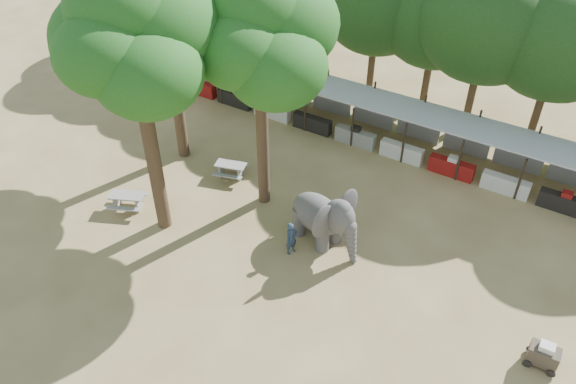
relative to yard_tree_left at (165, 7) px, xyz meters
The scene contains 11 objects.
ground 14.23m from the yard_tree_left, 38.20° to the right, with size 100.00×100.00×0.00m, color brown.
vendor_stalls 13.30m from the yard_tree_left, 36.06° to the left, with size 28.00×2.99×2.80m.
yard_tree_left is the anchor object (origin of this frame).
yard_tree_center 5.92m from the yard_tree_left, 59.04° to the right, with size 7.10×6.90×12.04m.
yard_tree_back 6.09m from the yard_tree_left, ahead, with size 7.10×6.90×11.36m.
backdrop_trees 15.17m from the yard_tree_left, 52.28° to the left, with size 46.46×5.95×8.33m.
elephant 12.37m from the yard_tree_left, 12.75° to the right, with size 3.90×2.86×2.89m.
handler 12.35m from the yard_tree_left, 21.63° to the right, with size 0.60×0.40×1.66m, color #26384C.
picnic_table_near 9.30m from the yard_tree_left, 80.92° to the right, with size 2.13×2.05×0.83m.
picnic_table_far 8.49m from the yard_tree_left, ahead, with size 1.91×1.80×0.79m.
cart_front 21.75m from the yard_tree_left, 10.88° to the right, with size 1.18×0.79×1.13m.
Camera 1 is at (9.40, -11.86, 17.73)m, focal length 35.00 mm.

